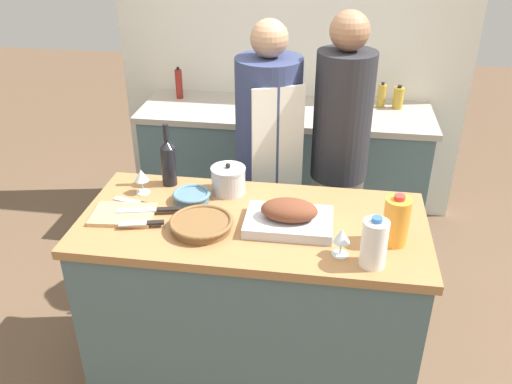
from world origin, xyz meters
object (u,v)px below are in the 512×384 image
(wine_glass_left, at_px, (141,176))
(condiment_bottle_extra, at_px, (382,96))
(knife_chef, at_px, (151,210))
(person_cook_aproned, at_px, (268,156))
(knife_bread, at_px, (137,203))
(roasting_pan, at_px, (289,217))
(juice_jug, at_px, (396,221))
(stock_pot, at_px, (228,180))
(wine_bottle_green, at_px, (168,161))
(wicker_basket, at_px, (201,224))
(condiment_bottle_short, at_px, (398,98))
(person_cook_guest, at_px, (340,153))
(condiment_bottle_tall, at_px, (179,84))
(milk_jug, at_px, (374,243))
(mixing_bowl, at_px, (192,196))
(knife_paring, at_px, (143,223))
(wine_glass_right, at_px, (342,237))
(cutting_board, at_px, (123,215))

(wine_glass_left, bearing_deg, condiment_bottle_extra, 50.47)
(knife_chef, height_order, person_cook_aproned, person_cook_aproned)
(knife_bread, distance_m, condiment_bottle_extra, 1.91)
(roasting_pan, height_order, juice_jug, juice_jug)
(stock_pot, height_order, juice_jug, juice_jug)
(wine_bottle_green, xyz_separation_m, knife_bread, (-0.10, -0.20, -0.12))
(wicker_basket, relative_size, condiment_bottle_short, 1.69)
(condiment_bottle_short, distance_m, person_cook_guest, 0.94)
(roasting_pan, relative_size, person_cook_aproned, 0.23)
(roasting_pan, bearing_deg, stock_pot, 139.74)
(wicker_basket, xyz_separation_m, juice_jug, (0.78, 0.02, 0.07))
(juice_jug, xyz_separation_m, wine_glass_left, (-1.13, 0.25, -0.01))
(knife_bread, xyz_separation_m, condiment_bottle_short, (1.27, 1.50, 0.05))
(condiment_bottle_tall, bearing_deg, person_cook_guest, -37.16)
(milk_jug, bearing_deg, roasting_pan, 147.15)
(mixing_bowl, bearing_deg, knife_chef, -137.45)
(stock_pot, bearing_deg, knife_paring, -129.66)
(knife_chef, bearing_deg, knife_paring, -89.69)
(mixing_bowl, bearing_deg, roasting_pan, -18.08)
(condiment_bottle_tall, xyz_separation_m, condiment_bottle_extra, (1.37, 0.02, -0.02))
(knife_bread, distance_m, condiment_bottle_short, 1.97)
(wine_glass_right, distance_m, knife_chef, 0.84)
(condiment_bottle_short, bearing_deg, knife_bread, -130.25)
(juice_jug, bearing_deg, knife_paring, -177.67)
(wine_bottle_green, relative_size, knife_paring, 1.63)
(cutting_board, xyz_separation_m, juice_jug, (1.14, -0.03, 0.09))
(knife_chef, bearing_deg, roasting_pan, -1.40)
(wicker_basket, height_order, mixing_bowl, wicker_basket)
(condiment_bottle_tall, bearing_deg, cutting_board, -83.09)
(juice_jug, bearing_deg, condiment_bottle_extra, 88.77)
(roasting_pan, height_order, condiment_bottle_extra, condiment_bottle_extra)
(juice_jug, relative_size, milk_jug, 1.04)
(condiment_bottle_tall, height_order, condiment_bottle_short, condiment_bottle_tall)
(knife_paring, bearing_deg, condiment_bottle_tall, 100.47)
(mixing_bowl, height_order, condiment_bottle_tall, condiment_bottle_tall)
(wicker_basket, bearing_deg, mixing_bowl, 114.03)
(cutting_board, distance_m, wine_glass_right, 0.95)
(cutting_board, distance_m, knife_chef, 0.12)
(wine_glass_left, distance_m, condiment_bottle_tall, 1.40)
(juice_jug, relative_size, wine_glass_right, 1.84)
(stock_pot, bearing_deg, knife_bread, -157.22)
(wine_glass_right, bearing_deg, condiment_bottle_short, 78.68)
(wine_glass_left, bearing_deg, condiment_bottle_short, 47.78)
(stock_pot, bearing_deg, condiment_bottle_short, 56.69)
(condiment_bottle_short, relative_size, condiment_bottle_extra, 0.93)
(roasting_pan, bearing_deg, juice_jug, -7.13)
(person_cook_aproned, bearing_deg, wine_glass_right, -90.43)
(juice_jug, distance_m, knife_chef, 1.04)
(wicker_basket, bearing_deg, knife_chef, 160.16)
(condiment_bottle_tall, bearing_deg, wine_glass_left, -81.40)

